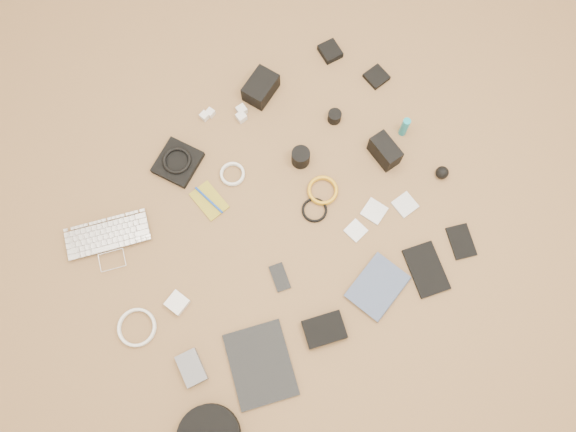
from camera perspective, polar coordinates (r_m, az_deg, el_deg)
room_shell at (r=0.93m, az=-2.02°, el=19.27°), size 4.04×4.04×2.58m
laptop at (r=2.14m, az=-17.62°, el=-2.96°), size 0.36×0.32×0.02m
headphone_pouch at (r=2.18m, az=-11.13°, el=5.36°), size 0.20×0.20×0.03m
headphones at (r=2.16m, az=-11.23°, el=5.56°), size 0.14×0.14×0.01m
charger_a at (r=2.25m, az=-7.90°, el=10.35°), size 0.04×0.04×0.03m
charger_b at (r=2.24m, az=-8.48°, el=10.02°), size 0.03×0.03×0.03m
charger_c at (r=2.24m, az=-4.74°, el=10.67°), size 0.04×0.04×0.03m
charger_d at (r=2.22m, az=-4.76°, el=9.99°), size 0.03×0.03×0.03m
dslr_camera at (r=2.25m, az=-2.78°, el=12.89°), size 0.16×0.13×0.08m
lens_pouch at (r=2.37m, az=4.31°, el=16.34°), size 0.09×0.10×0.03m
notebook_olive at (r=2.12m, az=-8.01°, el=1.55°), size 0.09×0.14×0.01m
pen_blue at (r=2.11m, az=-8.04°, el=1.62°), size 0.03×0.14×0.01m
cable_white_a at (r=2.14m, az=-5.65°, el=4.21°), size 0.10×0.10×0.01m
lens_a at (r=2.12m, az=1.29°, el=5.99°), size 0.08×0.08×0.07m
lens_b at (r=2.22m, az=4.75°, el=10.03°), size 0.06×0.06×0.05m
card_reader at (r=2.33m, az=8.98°, el=13.79°), size 0.08×0.08×0.02m
power_brick at (r=2.04m, az=-11.18°, el=-8.64°), size 0.08×0.08×0.03m
cable_white_b at (r=2.07m, az=-15.06°, el=-10.89°), size 0.16×0.16×0.01m
cable_black at (r=2.09m, az=2.70°, el=0.57°), size 0.10×0.10×0.01m
cable_yellow at (r=2.11m, az=3.53°, el=2.55°), size 0.15×0.15×0.01m
flash at (r=2.15m, az=9.81°, el=6.51°), size 0.08×0.13×0.09m
lens_cleaner at (r=2.20m, az=11.75°, el=8.85°), size 0.03×0.03×0.10m
battery_charger at (r=2.01m, az=-9.78°, el=-14.97°), size 0.10×0.13×0.03m
tablet at (r=2.00m, az=-2.79°, el=-14.83°), size 0.29×0.32×0.01m
phone at (r=2.03m, az=-0.83°, el=-6.24°), size 0.08×0.11×0.01m
filter_case_left at (r=2.08m, az=6.89°, el=-1.49°), size 0.07×0.07×0.01m
filter_case_mid at (r=2.11m, az=8.74°, el=0.48°), size 0.10×0.10×0.01m
filter_case_right at (r=2.14m, az=11.80°, el=1.13°), size 0.08×0.08×0.01m
air_blower at (r=2.19m, az=15.39°, el=4.27°), size 0.06×0.06×0.05m
drive_case at (r=2.00m, az=3.71°, el=-11.44°), size 0.17×0.14×0.03m
paperback at (r=2.05m, az=10.79°, el=-8.39°), size 0.23×0.19×0.02m
notebook_black_a at (r=2.09m, az=13.86°, el=-5.29°), size 0.17×0.21×0.01m
notebook_black_b at (r=2.15m, az=17.18°, el=-2.50°), size 0.13×0.15×0.01m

